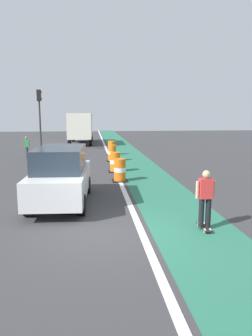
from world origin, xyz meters
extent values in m
plane|color=#38383A|center=(0.00, 0.00, 0.00)|extent=(100.00, 100.00, 0.00)
cube|color=#286B51|center=(2.40, 12.00, 0.00)|extent=(2.50, 80.00, 0.01)
cube|color=silver|center=(0.90, 12.00, 0.01)|extent=(0.20, 80.00, 0.01)
cube|color=black|center=(2.69, -0.07, 0.07)|extent=(0.22, 0.80, 0.02)
cylinder|color=silver|center=(2.77, -0.33, 0.06)|extent=(0.04, 0.11, 0.11)
cylinder|color=silver|center=(2.62, -0.33, 0.06)|extent=(0.04, 0.11, 0.11)
cylinder|color=silver|center=(2.77, 0.19, 0.06)|extent=(0.04, 0.11, 0.11)
cylinder|color=silver|center=(2.62, 0.19, 0.06)|extent=(0.04, 0.11, 0.11)
cylinder|color=black|center=(2.79, -0.07, 0.49)|extent=(0.15, 0.15, 0.82)
cylinder|color=black|center=(2.59, -0.07, 0.49)|extent=(0.15, 0.15, 0.82)
cube|color=red|center=(2.69, -0.07, 1.18)|extent=(0.36, 0.22, 0.56)
cylinder|color=tan|center=(2.93, -0.07, 1.15)|extent=(0.09, 0.09, 0.48)
cylinder|color=tan|center=(2.45, -0.07, 1.15)|extent=(0.09, 0.09, 0.48)
sphere|color=tan|center=(2.69, -0.07, 1.58)|extent=(0.22, 0.22, 0.22)
cube|color=silver|center=(-1.54, 3.04, 0.79)|extent=(2.06, 4.69, 0.90)
cube|color=#232D38|center=(-1.54, 3.04, 1.64)|extent=(1.76, 2.93, 0.80)
cylinder|color=black|center=(-2.29, 4.50, 0.34)|extent=(0.31, 0.69, 0.68)
cylinder|color=black|center=(-0.65, 4.42, 0.34)|extent=(0.31, 0.69, 0.68)
cylinder|color=black|center=(-2.43, 1.65, 0.34)|extent=(0.31, 0.69, 0.68)
cylinder|color=black|center=(-0.79, 1.57, 0.34)|extent=(0.31, 0.69, 0.68)
cylinder|color=orange|center=(0.90, 6.59, 0.25)|extent=(0.56, 0.56, 0.42)
cylinder|color=white|center=(0.90, 6.59, 0.57)|extent=(0.57, 0.57, 0.21)
cylinder|color=orange|center=(0.90, 6.59, 0.88)|extent=(0.56, 0.56, 0.42)
cube|color=black|center=(0.90, 6.59, 0.02)|extent=(0.73, 0.73, 0.04)
cylinder|color=orange|center=(0.86, 9.11, 0.25)|extent=(0.56, 0.56, 0.42)
cylinder|color=white|center=(0.86, 9.11, 0.57)|extent=(0.57, 0.57, 0.21)
cylinder|color=orange|center=(0.86, 9.11, 0.88)|extent=(0.56, 0.56, 0.42)
cube|color=black|center=(0.86, 9.11, 0.02)|extent=(0.73, 0.73, 0.04)
cylinder|color=orange|center=(0.95, 13.19, 0.25)|extent=(0.56, 0.56, 0.42)
cylinder|color=white|center=(0.95, 13.19, 0.57)|extent=(0.57, 0.57, 0.21)
cylinder|color=orange|center=(0.95, 13.19, 0.88)|extent=(0.56, 0.56, 0.42)
cube|color=black|center=(0.95, 13.19, 0.02)|extent=(0.73, 0.73, 0.04)
cylinder|color=orange|center=(1.14, 16.43, 0.25)|extent=(0.56, 0.56, 0.42)
cylinder|color=white|center=(1.14, 16.43, 0.57)|extent=(0.57, 0.57, 0.21)
cylinder|color=orange|center=(1.14, 16.43, 0.88)|extent=(0.56, 0.56, 0.42)
cube|color=black|center=(1.14, 16.43, 0.02)|extent=(0.73, 0.73, 0.04)
cube|color=silver|center=(-1.54, 25.02, 1.98)|extent=(2.41, 5.64, 2.50)
cube|color=silver|center=(-1.46, 28.87, 1.53)|extent=(2.24, 1.94, 2.10)
cylinder|color=black|center=(-2.50, 28.69, 0.48)|extent=(0.32, 0.97, 0.96)
cylinder|color=black|center=(-0.44, 28.65, 0.48)|extent=(0.32, 0.97, 0.96)
cylinder|color=black|center=(-2.59, 23.64, 0.48)|extent=(0.32, 0.97, 0.96)
cylinder|color=black|center=(-0.53, 23.60, 0.48)|extent=(0.32, 0.97, 0.96)
cylinder|color=#2D2D2D|center=(-4.60, 18.69, 2.10)|extent=(0.14, 0.14, 4.20)
cube|color=black|center=(-4.60, 18.69, 4.65)|extent=(0.32, 0.32, 0.90)
sphere|color=red|center=(-4.43, 18.69, 4.91)|extent=(0.16, 0.16, 0.16)
sphere|color=green|center=(-4.43, 18.69, 4.39)|extent=(0.16, 0.16, 0.16)
cylinder|color=#33333D|center=(-5.00, 14.78, 0.43)|extent=(0.20, 0.20, 0.86)
cube|color=#338C4C|center=(-5.00, 14.78, 1.13)|extent=(0.34, 0.20, 0.54)
sphere|color=#9E7051|center=(-5.00, 14.78, 1.51)|extent=(0.20, 0.20, 0.20)
camera|label=1|loc=(-0.42, -8.36, 3.23)|focal=34.12mm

